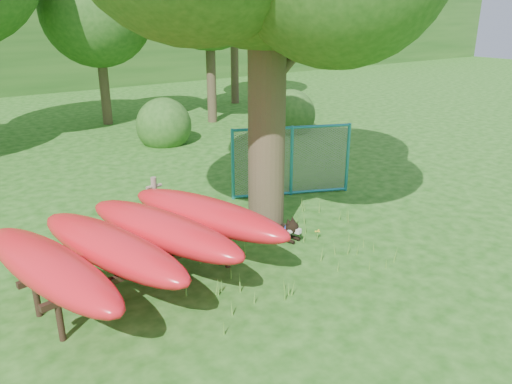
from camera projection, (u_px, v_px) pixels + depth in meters
ground at (287, 269)px, 8.51m from camera, size 80.00×80.00×0.00m
wooden_post at (155, 205)px, 9.62m from camera, size 0.32×0.12×1.18m
kayak_rack at (137, 238)px, 7.60m from camera, size 4.34×3.87×1.17m
husky_dog at (279, 229)px, 9.65m from camera, size 0.50×1.11×0.50m
fence_section at (292, 161)px, 11.64m from camera, size 2.66×1.19×2.78m
wildflower_clump at (318, 232)px, 9.53m from camera, size 0.09×0.09×0.21m
bg_tree_c at (97, 11)px, 17.89m from camera, size 4.00×4.00×6.12m
shrub_right at (290, 131)px, 18.16m from camera, size 1.80×1.80×1.80m
shrub_mid at (165, 143)px, 16.50m from camera, size 1.80×1.80×1.80m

